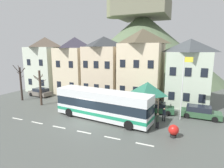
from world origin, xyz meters
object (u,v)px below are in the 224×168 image
parked_car_01 (156,108)px  townhouse_03 (142,65)px  parked_car_03 (200,112)px  bare_tree_00 (40,87)px  parked_car_02 (40,92)px  flagpole (183,84)px  transit_bus (102,105)px  townhouse_01 (76,65)px  bus_shelter (148,88)px  townhouse_00 (46,64)px  pedestrian_00 (164,114)px  townhouse_02 (104,67)px  hilltop_castle (142,45)px  bare_tree_01 (21,83)px  townhouse_04 (189,72)px  public_bench (150,106)px  parked_car_00 (84,99)px  harbour_buoy (174,130)px  pedestrian_01 (157,120)px

parked_car_01 → townhouse_03: bearing=115.5°
parked_car_03 → bare_tree_00: bearing=-169.0°
parked_car_02 → flagpole: flagpole is taller
transit_bus → townhouse_01: bearing=141.6°
parked_car_02 → flagpole: 23.26m
bus_shelter → parked_car_03: bearing=8.2°
townhouse_00 → pedestrian_00: 25.29m
townhouse_02 → parked_car_03: townhouse_02 is taller
hilltop_castle → parked_car_02: bearing=-110.7°
parked_car_01 → bare_tree_01: bare_tree_01 is taller
townhouse_04 → bare_tree_01: townhouse_04 is taller
townhouse_03 → townhouse_04: (6.82, 0.08, -0.80)m
parked_car_03 → bare_tree_01: bare_tree_01 is taller
townhouse_00 → parked_car_02: bearing=-61.6°
hilltop_castle → public_bench: bearing=-72.8°
parked_car_00 → public_bench: size_ratio=3.27×
harbour_buoy → parked_car_02: bearing=162.9°
hilltop_castle → pedestrian_00: size_ratio=27.63×
bus_shelter → pedestrian_01: bearing=-63.9°
bus_shelter → flagpole: size_ratio=0.55×
townhouse_00 → townhouse_04: size_ratio=1.09×
townhouse_00 → parked_car_01: (22.32, -5.28, -4.47)m
flagpole → bare_tree_00: size_ratio=1.44×
townhouse_00 → townhouse_03: size_ratio=0.93×
transit_bus → parked_car_00: (-5.57, 4.95, -1.08)m
bare_tree_01 → pedestrian_01: bearing=-6.3°
townhouse_03 → bare_tree_01: size_ratio=1.96×
flagpole → bare_tree_01: size_ratio=1.28×
transit_bus → hilltop_castle: bearing=103.3°
parked_car_03 → hilltop_castle: bearing=119.1°
transit_bus → bare_tree_00: (-10.60, 1.52, 0.92)m
townhouse_03 → bare_tree_00: 15.46m
bare_tree_01 → townhouse_03: bearing=24.9°
parked_car_01 → transit_bus: bearing=-144.5°
townhouse_01 → transit_bus: (10.53, -10.35, -3.36)m
townhouse_04 → parked_car_01: townhouse_04 is taller
pedestrian_00 → harbour_buoy: 3.90m
public_bench → harbour_buoy: harbour_buoy is taller
hilltop_castle → bus_shelter: bearing=-73.8°
townhouse_02 → parked_car_01: (9.81, -5.09, -4.37)m
townhouse_01 → bare_tree_00: (-0.07, -8.83, -2.45)m
parked_car_00 → townhouse_02: bearing=70.5°
townhouse_02 → pedestrian_00: 14.17m
townhouse_01 → bus_shelter: 16.16m
townhouse_03 → pedestrian_01: bearing=-66.8°
townhouse_01 → bare_tree_01: size_ratio=1.80×
townhouse_01 → townhouse_04: (19.19, -0.04, -0.35)m
bus_shelter → bare_tree_01: size_ratio=0.71×
pedestrian_01 → bus_shelter: bearing=116.1°
pedestrian_01 → flagpole: size_ratio=0.22×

